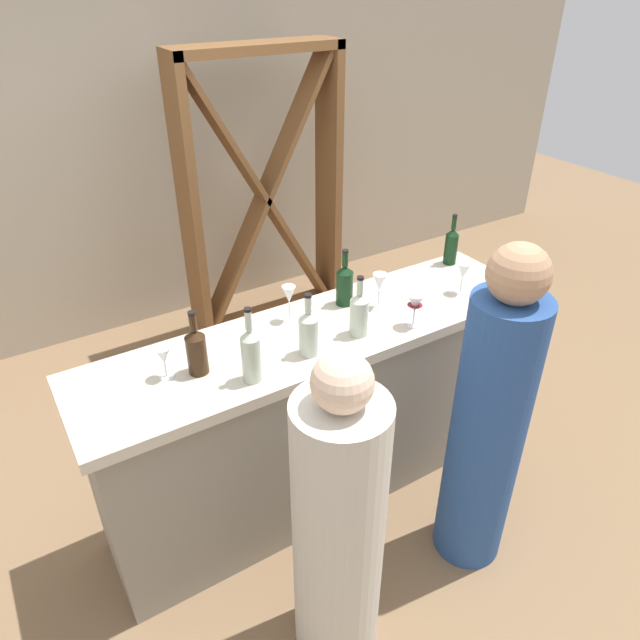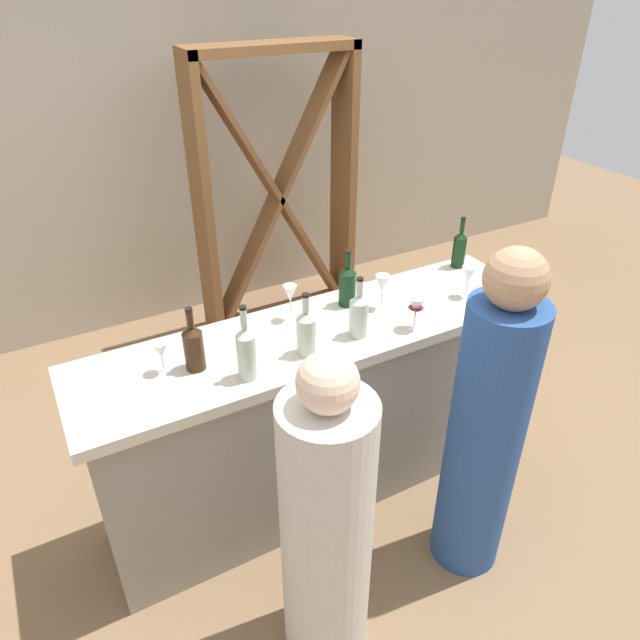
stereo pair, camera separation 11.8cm
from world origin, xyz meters
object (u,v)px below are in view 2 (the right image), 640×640
Objects in this scene: wine_rack at (277,197)px; wine_glass_near_left at (416,307)px; wine_bottle_rightmost_dark_green at (347,284)px; wine_bottle_far_right_dark_green at (459,248)px; wine_bottle_center_clear_pale at (306,331)px; person_left_guest at (327,529)px; wine_glass_far_left at (382,285)px; wine_glass_far_center at (290,295)px; person_center_guest at (486,432)px; wine_bottle_second_right_clear_pale at (359,314)px; wine_glass_near_center at (468,276)px; wine_bottle_second_left_clear_pale at (246,351)px; wine_bottle_leftmost_amber_brown at (194,346)px; wine_glass_near_right at (161,352)px.

wine_rack reaches higher than wine_glass_near_left.
wine_rack is at bearing 77.11° from wine_bottle_rightmost_dark_green.
wine_bottle_rightmost_dark_green is 1.01× the size of wine_bottle_far_right_dark_green.
wine_bottle_center_clear_pale is 1.13m from wine_bottle_far_right_dark_green.
wine_glass_near_left is 0.11× the size of person_left_guest.
wine_bottle_far_right_dark_green reaches higher than wine_glass_near_left.
wine_glass_far_center is at bearing 164.71° from wine_glass_far_left.
wine_bottle_rightmost_dark_green is at bearing 16.75° from person_center_guest.
wine_bottle_second_right_clear_pale is at bearing -104.04° from wine_rack.
wine_bottle_rightmost_dark_green is 1.78× the size of wine_glass_near_center.
wine_bottle_second_left_clear_pale is 1.15× the size of wine_bottle_second_right_clear_pale.
wine_bottle_center_clear_pale reaches higher than wine_glass_far_left.
wine_bottle_second_left_clear_pale is (0.16, -0.16, 0.02)m from wine_bottle_leftmost_amber_brown.
wine_rack is 1.50m from wine_bottle_far_right_dark_green.
wine_bottle_rightmost_dark_green is at bearing -42.00° from person_left_guest.
wine_bottle_far_right_dark_green is 0.20× the size of person_left_guest.
wine_glass_far_left is 0.43m from wine_glass_far_center.
wine_bottle_leftmost_amber_brown is 1.34m from wine_glass_near_center.
wine_bottle_rightmost_dark_green is at bearing 140.59° from wine_glass_far_left.
wine_glass_far_left is (0.22, 0.15, 0.01)m from wine_bottle_second_right_clear_pale.
wine_bottle_second_right_clear_pale reaches higher than wine_glass_near_center.
wine_glass_far_left is 0.11× the size of person_center_guest.
wine_glass_near_center is at bearing 4.47° from wine_bottle_second_left_clear_pale.
wine_bottle_second_right_clear_pale is at bearing 30.89° from person_center_guest.
wine_bottle_second_right_clear_pale is 1.00× the size of wine_bottle_rightmost_dark_green.
wine_glass_far_left is (-0.42, 0.11, 0.01)m from wine_glass_near_center.
person_center_guest is at bearing -32.08° from wine_glass_near_right.
person_center_guest reaches higher than wine_glass_far_left.
wine_glass_near_left is (0.94, -0.18, 0.00)m from wine_bottle_leftmost_amber_brown.
wine_glass_near_center is (1.34, -0.06, 0.00)m from wine_bottle_leftmost_amber_brown.
wine_bottle_second_right_clear_pale is 0.33m from wine_glass_far_center.
wine_bottle_second_left_clear_pale is 2.35× the size of wine_glass_near_right.
wine_bottle_leftmost_amber_brown is 2.03× the size of wine_glass_near_right.
wine_bottle_leftmost_amber_brown is at bearing -172.17° from wine_bottle_far_right_dark_green.
wine_glass_near_center is at bearing -3.93° from wine_glass_near_right.
wine_glass_far_left reaches higher than wine_glass_near_left.
person_left_guest reaches higher than wine_bottle_second_left_clear_pale.
wine_glass_near_center is 0.87m from wine_glass_far_center.
wine_rack is 1.85m from wine_glass_near_left.
wine_glass_near_left reaches higher than wine_glass_near_right.
wine_glass_near_center is 1.46m from wine_glass_near_right.
wine_glass_far_center is at bearing 76.75° from wine_bottle_center_clear_pale.
wine_bottle_center_clear_pale is at bearing -15.48° from wine_bottle_leftmost_amber_brown.
wine_bottle_rightmost_dark_green is 0.16m from wine_glass_far_left.
wine_glass_near_left is 0.92× the size of wine_glass_far_center.
wine_bottle_rightmost_dark_green reaches higher than wine_bottle_far_right_dark_green.
wine_bottle_leftmost_amber_brown reaches higher than wine_glass_near_center.
wine_bottle_rightmost_dark_green is (0.36, 0.26, -0.00)m from wine_bottle_center_clear_pale.
wine_glass_near_center is at bearing 3.59° from wine_bottle_center_clear_pale.
person_center_guest reaches higher than wine_bottle_second_right_clear_pale.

